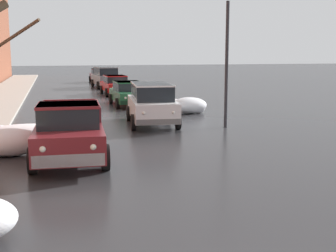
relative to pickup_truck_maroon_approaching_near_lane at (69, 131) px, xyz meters
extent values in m
ellipsoid|color=white|center=(5.91, 10.64, -0.59)|extent=(1.63, 1.34, 0.59)
ellipsoid|color=white|center=(6.20, 10.80, -0.63)|extent=(0.61, 0.51, 0.51)
ellipsoid|color=white|center=(-1.82, 1.01, -0.45)|extent=(2.11, 1.08, 0.86)
ellipsoid|color=white|center=(6.43, 19.03, -0.65)|extent=(3.05, 0.94, 0.47)
ellipsoid|color=white|center=(6.59, 19.16, -0.66)|extent=(0.52, 0.44, 0.44)
ellipsoid|color=white|center=(-1.49, 4.26, -0.65)|extent=(3.00, 1.39, 0.46)
ellipsoid|color=white|center=(-0.64, 4.34, -0.65)|extent=(0.56, 0.47, 0.47)
ellipsoid|color=white|center=(-2.39, 4.41, -0.66)|extent=(0.53, 0.44, 0.44)
ellipsoid|color=white|center=(6.39, 8.79, -0.46)|extent=(1.91, 1.24, 0.84)
ellipsoid|color=white|center=(6.92, 8.76, -0.59)|extent=(0.70, 0.59, 0.59)
cylinder|color=#4C3D2D|center=(-1.56, 1.73, 2.77)|extent=(1.74, 1.47, 1.08)
cube|color=maroon|center=(0.01, 0.11, -0.14)|extent=(2.11, 4.90, 0.76)
cube|color=black|center=(-0.03, -0.56, 0.56)|extent=(1.72, 1.62, 0.64)
cube|color=maroon|center=(-0.03, -0.56, 0.84)|extent=(1.76, 1.67, 0.08)
cube|color=maroon|center=(0.94, 1.02, 0.46)|extent=(0.22, 2.31, 0.44)
cube|color=maroon|center=(-0.83, 1.11, 0.46)|extent=(0.22, 2.31, 0.44)
cube|color=maroon|center=(0.13, 2.46, 0.46)|extent=(1.77, 0.19, 0.44)
cube|color=#B7B7BC|center=(-0.11, -2.23, -0.34)|extent=(1.78, 0.21, 0.32)
sphere|color=white|center=(0.49, -2.30, -0.02)|extent=(0.16, 0.16, 0.16)
sphere|color=white|center=(-0.72, -2.24, -0.02)|extent=(0.16, 0.16, 0.16)
cylinder|color=black|center=(0.88, -1.38, -0.52)|extent=(0.26, 0.73, 0.72)
cylinder|color=black|center=(-1.02, -1.28, -0.52)|extent=(0.26, 0.73, 0.72)
cylinder|color=black|center=(1.03, 1.50, -0.52)|extent=(0.26, 0.73, 0.72)
cylinder|color=black|center=(-0.87, 1.60, -0.52)|extent=(0.26, 0.73, 0.72)
cube|color=silver|center=(3.74, 5.70, -0.14)|extent=(2.20, 4.44, 0.80)
cube|color=black|center=(3.74, 5.75, 0.60)|extent=(1.83, 3.14, 0.68)
cube|color=silver|center=(3.74, 5.75, 0.91)|extent=(1.87, 3.20, 0.06)
cube|color=slate|center=(3.54, 3.62, -0.42)|extent=(1.77, 0.28, 0.22)
cube|color=slate|center=(3.94, 7.79, -0.42)|extent=(1.77, 0.28, 0.22)
cylinder|color=black|center=(4.54, 4.29, -0.54)|extent=(0.24, 0.69, 0.68)
cylinder|color=black|center=(2.70, 4.47, -0.54)|extent=(0.24, 0.69, 0.68)
cylinder|color=black|center=(4.78, 6.94, -0.54)|extent=(0.24, 0.69, 0.68)
cylinder|color=black|center=(2.95, 7.12, -0.54)|extent=(0.24, 0.69, 0.68)
sphere|color=silver|center=(4.13, 3.53, -0.06)|extent=(0.14, 0.14, 0.14)
sphere|color=silver|center=(2.96, 3.64, -0.06)|extent=(0.14, 0.14, 0.14)
cube|color=#1E5633|center=(3.92, 12.90, -0.28)|extent=(1.80, 4.24, 0.60)
cube|color=black|center=(3.91, 13.11, 0.28)|extent=(1.52, 2.21, 0.52)
cube|color=#1E5633|center=(3.91, 13.11, 0.51)|extent=(1.56, 2.26, 0.06)
cube|color=black|center=(3.95, 10.85, -0.46)|extent=(1.70, 0.15, 0.22)
cube|color=black|center=(3.89, 14.96, -0.46)|extent=(1.70, 0.15, 0.22)
cylinder|color=black|center=(4.82, 11.61, -0.58)|extent=(0.19, 0.60, 0.60)
cylinder|color=black|center=(3.05, 11.58, -0.58)|extent=(0.19, 0.60, 0.60)
cylinder|color=black|center=(4.78, 14.22, -0.58)|extent=(0.19, 0.60, 0.60)
cylinder|color=black|center=(3.01, 14.19, -0.58)|extent=(0.19, 0.60, 0.60)
sphere|color=silver|center=(4.51, 10.82, -0.20)|extent=(0.14, 0.14, 0.14)
sphere|color=silver|center=(3.39, 10.81, -0.20)|extent=(0.14, 0.14, 0.14)
cube|color=red|center=(4.10, 19.83, -0.28)|extent=(1.88, 4.08, 0.60)
cube|color=black|center=(4.09, 20.03, 0.28)|extent=(1.56, 2.14, 0.52)
cube|color=red|center=(4.09, 20.03, 0.51)|extent=(1.60, 2.19, 0.06)
cube|color=#520B0B|center=(4.18, 17.88, -0.46)|extent=(1.69, 0.19, 0.22)
cube|color=#520B0B|center=(4.02, 21.79, -0.46)|extent=(1.69, 0.19, 0.22)
cylinder|color=black|center=(5.03, 18.63, -0.58)|extent=(0.20, 0.61, 0.60)
cylinder|color=black|center=(3.27, 18.56, -0.58)|extent=(0.20, 0.61, 0.60)
cylinder|color=black|center=(4.93, 21.11, -0.58)|extent=(0.20, 0.61, 0.60)
cylinder|color=black|center=(3.17, 21.04, -0.58)|extent=(0.20, 0.61, 0.60)
sphere|color=silver|center=(4.74, 17.87, -0.20)|extent=(0.14, 0.14, 0.14)
sphere|color=silver|center=(3.62, 17.83, -0.20)|extent=(0.14, 0.14, 0.14)
cube|color=slate|center=(4.10, 26.29, -0.14)|extent=(2.23, 4.37, 0.80)
cube|color=black|center=(4.10, 26.34, 0.60)|extent=(1.85, 3.09, 0.68)
cube|color=slate|center=(4.10, 26.34, 0.91)|extent=(1.89, 3.15, 0.06)
cube|color=#303032|center=(4.30, 24.24, -0.42)|extent=(1.80, 0.29, 0.22)
cube|color=#303032|center=(3.91, 28.34, -0.42)|extent=(1.80, 0.29, 0.22)
cylinder|color=black|center=(5.16, 25.08, -0.54)|extent=(0.24, 0.69, 0.68)
cylinder|color=black|center=(3.30, 24.90, -0.54)|extent=(0.24, 0.69, 0.68)
cylinder|color=black|center=(4.91, 27.68, -0.54)|extent=(0.24, 0.69, 0.68)
cylinder|color=black|center=(3.05, 27.51, -0.54)|extent=(0.24, 0.69, 0.68)
sphere|color=silver|center=(4.90, 24.27, -0.06)|extent=(0.14, 0.14, 0.14)
sphere|color=silver|center=(3.71, 24.16, -0.06)|extent=(0.14, 0.14, 0.14)
cube|color=maroon|center=(4.28, 33.28, -0.28)|extent=(1.76, 4.07, 0.60)
cube|color=black|center=(4.28, 33.48, 0.28)|extent=(1.51, 2.12, 0.52)
cube|color=maroon|center=(4.28, 33.48, 0.51)|extent=(1.54, 2.16, 0.06)
cube|color=black|center=(4.27, 31.30, -0.46)|extent=(1.71, 0.13, 0.22)
cube|color=black|center=(4.29, 35.26, -0.46)|extent=(1.71, 0.13, 0.22)
cylinder|color=black|center=(5.16, 32.01, -0.58)|extent=(0.18, 0.60, 0.60)
cylinder|color=black|center=(3.38, 32.02, -0.58)|extent=(0.18, 0.60, 0.60)
cylinder|color=black|center=(5.17, 34.53, -0.58)|extent=(0.18, 0.60, 0.60)
cylinder|color=black|center=(3.39, 34.54, -0.58)|extent=(0.18, 0.60, 0.60)
sphere|color=silver|center=(4.83, 31.26, -0.20)|extent=(0.14, 0.14, 0.14)
sphere|color=silver|center=(3.70, 31.27, -0.20)|extent=(0.14, 0.14, 0.14)
cylinder|color=#28282D|center=(6.62, 4.26, 1.73)|extent=(0.14, 0.14, 5.22)
camera|label=1|loc=(-0.41, -13.19, 2.32)|focal=47.55mm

